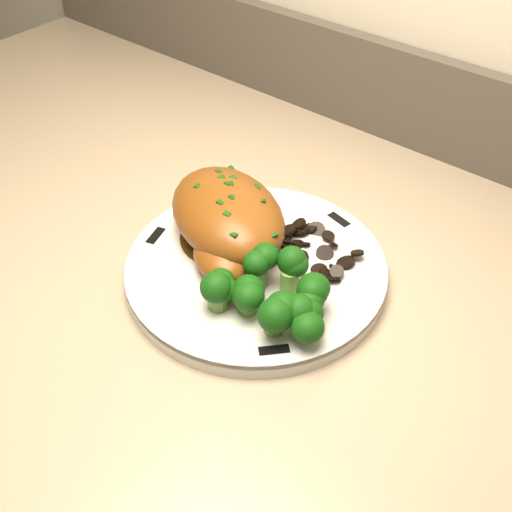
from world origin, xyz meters
The scene contains 8 objects.
plate centered at (-0.11, 1.68, 0.86)m, with size 0.25×0.25×0.02m, color silver.
rim_accent_0 centered at (-0.08, 1.78, 0.87)m, with size 0.03×0.01×0.00m, color black.
rim_accent_1 centered at (-0.21, 1.64, 0.87)m, with size 0.03×0.01×0.00m, color black.
rim_accent_2 centered at (-0.03, 1.60, 0.87)m, with size 0.03×0.01×0.00m, color black.
gravy_pool centered at (-0.15, 1.69, 0.87)m, with size 0.10×0.10×0.00m, color #38240A.
chicken_breast centered at (-0.15, 1.68, 0.89)m, with size 0.18×0.16×0.06m.
mushroom_pile centered at (-0.07, 1.72, 0.87)m, with size 0.07×0.05×0.02m.
broccoli_florets centered at (-0.06, 1.64, 0.89)m, with size 0.11×0.08×0.04m.
Camera 1 is at (0.18, 1.32, 1.28)m, focal length 45.00 mm.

